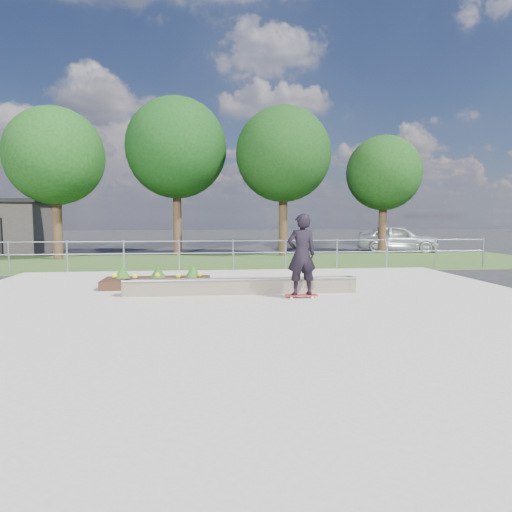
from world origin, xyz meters
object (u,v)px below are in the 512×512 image
at_px(skateboarder, 302,255).
at_px(parked_car, 398,238).
at_px(planter_bed, 157,280).
at_px(grind_ledge, 241,286).

bearing_deg(skateboarder, parked_car, 58.88).
bearing_deg(parked_car, skateboarder, 169.91).
xyz_separation_m(planter_bed, parked_car, (12.57, 12.48, 0.54)).
height_order(skateboarder, parked_car, skateboarder).
bearing_deg(grind_ledge, skateboarder, -28.17).
relative_size(grind_ledge, skateboarder, 2.89).
height_order(grind_ledge, parked_car, parked_car).
height_order(grind_ledge, planter_bed, planter_bed).
xyz_separation_m(grind_ledge, parked_car, (10.28, 13.92, 0.52)).
bearing_deg(planter_bed, grind_ledge, -32.22).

